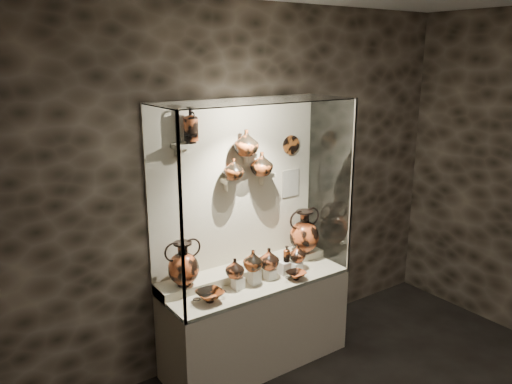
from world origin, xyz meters
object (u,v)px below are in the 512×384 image
amphora_right (304,231)px  lekythos_small (286,253)px  kylix_left (210,295)px  jug_e (297,253)px  ovoid_vase_b (246,143)px  kylix_right (296,275)px  jug_c (269,258)px  jug_b (253,260)px  lekythos_tall (191,123)px  amphora_left (184,263)px  ovoid_vase_a (233,169)px  ovoid_vase_c (262,164)px  jug_a (235,268)px

amphora_right → lekythos_small: amphora_right is taller
kylix_left → jug_e: bearing=11.1°
ovoid_vase_b → kylix_right: bearing=-41.8°
amphora_right → kylix_left: bearing=-147.4°
jug_c → jug_e: size_ratio=1.20×
jug_b → kylix_right: bearing=1.5°
jug_c → jug_e: bearing=-7.0°
lekythos_tall → amphora_right: bearing=-20.1°
jug_c → amphora_left: bearing=160.0°
lekythos_tall → ovoid_vase_a: lekythos_tall is taller
lekythos_small → ovoid_vase_b: ovoid_vase_b is taller
ovoid_vase_b → ovoid_vase_c: (0.17, 0.01, -0.21)m
jug_a → jug_e: jug_a is taller
amphora_left → lekythos_tall: 1.15m
amphora_right → lekythos_small: (-0.35, -0.18, -0.08)m
jug_b → jug_c: 0.19m
jug_a → lekythos_small: size_ratio=1.01×
ovoid_vase_a → ovoid_vase_c: bearing=11.6°
jug_a → jug_c: size_ratio=0.89×
jug_e → amphora_left: bearing=146.3°
amphora_right → lekythos_small: bearing=-132.4°
amphora_left → ovoid_vase_a: (0.54, 0.06, 0.72)m
lekythos_tall → ovoid_vase_c: 0.78m
kylix_right → kylix_left: bearing=157.6°
ovoid_vase_b → ovoid_vase_a: bearing=-175.7°
jug_e → ovoid_vase_c: (-0.25, 0.22, 0.83)m
kylix_left → ovoid_vase_c: size_ratio=1.32×
jug_c → lekythos_tall: bearing=149.1°
lekythos_small → jug_b: bearing=170.1°
kylix_right → ovoid_vase_b: ovoid_vase_b is taller
amphora_right → jug_c: bearing=-142.9°
amphora_right → jug_e: (-0.21, -0.15, -0.12)m
jug_a → jug_c: bearing=11.8°
lekythos_tall → jug_b: bearing=-49.5°
lekythos_small → lekythos_tall: (-0.77, 0.28, 1.19)m
jug_a → ovoid_vase_c: bearing=39.0°
jug_c → jug_e: 0.33m
ovoid_vase_b → kylix_left: bearing=-138.5°
ovoid_vase_a → ovoid_vase_c: 0.29m
jug_a → jug_b: (0.17, -0.02, 0.04)m
lekythos_small → lekythos_tall: lekythos_tall is taller
jug_e → ovoid_vase_c: ovoid_vase_c is taller
amphora_right → jug_b: bearing=-145.3°
jug_a → kylix_left: 0.34m
jug_b → ovoid_vase_b: size_ratio=0.82×
amphora_left → kylix_right: bearing=-42.1°
lekythos_small → kylix_right: bearing=-99.7°
jug_b → kylix_left: size_ratio=0.65×
amphora_left → jug_b: bearing=-41.2°
kylix_right → lekythos_tall: size_ratio=0.68×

